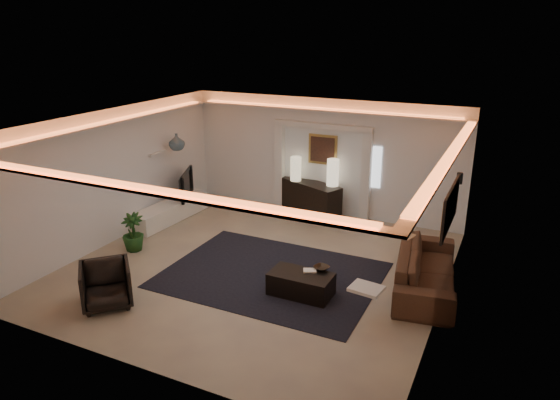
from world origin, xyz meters
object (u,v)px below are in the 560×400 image
at_px(armchair, 106,285).
at_px(coffee_table, 301,284).
at_px(console, 310,199).
at_px(sofa, 426,269).

bearing_deg(armchair, coffee_table, -13.61).
distance_m(console, coffee_table, 4.15).
xyz_separation_m(coffee_table, armchair, (-2.85, -1.75, 0.17)).
xyz_separation_m(console, sofa, (3.37, -2.69, -0.03)).
xyz_separation_m(sofa, armchair, (-4.80, -2.94, 0.00)).
distance_m(coffee_table, armchair, 3.35).
bearing_deg(sofa, coffee_table, 112.96).
bearing_deg(console, armchair, -80.61).
relative_size(console, armchair, 2.07).
xyz_separation_m(sofa, coffee_table, (-1.95, -1.19, -0.17)).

